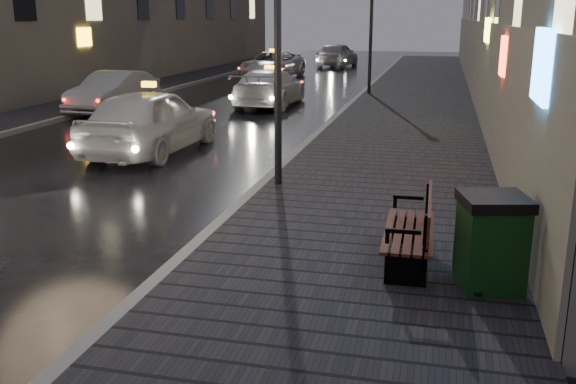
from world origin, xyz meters
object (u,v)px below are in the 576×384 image
object	(u,v)px
taxi_near	(151,120)
car_far	(337,55)
lamp_near	(278,10)
trash_bin	(491,241)
taxi_far	(273,65)
car_left_mid	(114,92)
lamp_far	(372,14)
taxi_mid	(269,88)
bench	(415,230)

from	to	relation	value
taxi_near	car_far	size ratio (longest dim) A/B	1.01
lamp_near	car_far	xyz separation A→B (m)	(-4.03, 32.31, -2.66)
trash_bin	car_far	bearing A→B (deg)	88.27
taxi_far	taxi_near	bearing A→B (deg)	-77.02
car_left_mid	taxi_far	size ratio (longest dim) A/B	0.84
taxi_far	car_far	world-z (taller)	car_far
lamp_far	taxi_mid	xyz separation A→B (m)	(-3.43, -3.91, -2.77)
taxi_near	lamp_far	bearing A→B (deg)	-105.29
taxi_near	car_left_mid	distance (m)	7.80
trash_bin	car_far	world-z (taller)	car_far
car_far	trash_bin	bearing A→B (deg)	109.60
bench	taxi_near	distance (m)	9.53
lamp_near	bench	bearing A→B (deg)	-52.66
car_left_mid	taxi_mid	xyz separation A→B (m)	(5.10, 2.81, -0.01)
lamp_near	trash_bin	distance (m)	6.33
lamp_near	lamp_far	distance (m)	16.00
bench	taxi_far	distance (m)	28.91
bench	car_far	size ratio (longest dim) A/B	0.39
bench	taxi_mid	world-z (taller)	taxi_mid
lamp_near	car_far	world-z (taller)	lamp_near
lamp_far	taxi_far	size ratio (longest dim) A/B	1.00
taxi_near	car_far	distance (m)	29.43
taxi_far	taxi_mid	bearing A→B (deg)	-69.16
trash_bin	car_far	xyz separation A→B (m)	(-7.80, 36.60, 0.08)
car_left_mid	taxi_mid	distance (m)	5.83
taxi_near	taxi_far	xyz separation A→B (m)	(-2.29, 20.83, -0.11)
lamp_near	taxi_near	distance (m)	5.64
trash_bin	car_left_mid	xyz separation A→B (m)	(-12.29, 13.56, -0.02)
lamp_far	taxi_far	distance (m)	10.36
lamp_near	taxi_near	bearing A→B (deg)	144.68
bench	trash_bin	size ratio (longest dim) A/B	1.60
lamp_far	bench	distance (m)	20.11
car_left_mid	taxi_far	bearing A→B (deg)	84.00
lamp_near	taxi_far	distance (m)	24.70
lamp_near	taxi_near	xyz separation A→B (m)	(-4.06, 2.88, -2.65)
bench	taxi_mid	distance (m)	16.99
lamp_near	car_far	bearing A→B (deg)	97.12
lamp_far	taxi_far	xyz separation A→B (m)	(-6.35, 7.71, -2.76)
trash_bin	taxi_mid	xyz separation A→B (m)	(-7.19, 16.38, -0.03)
taxi_mid	lamp_near	bearing A→B (deg)	105.80
taxi_mid	taxi_far	xyz separation A→B (m)	(-2.92, 11.62, 0.02)
taxi_mid	car_far	distance (m)	20.23
taxi_mid	bench	bearing A→B (deg)	111.57
trash_bin	taxi_far	world-z (taller)	taxi_far
trash_bin	car_left_mid	bearing A→B (deg)	118.42
lamp_far	trash_bin	size ratio (longest dim) A/B	4.50
lamp_far	bench	bearing A→B (deg)	-81.84
trash_bin	taxi_mid	bearing A→B (deg)	99.94
lamp_far	taxi_near	size ratio (longest dim) A/B	1.08
lamp_near	bench	xyz separation A→B (m)	(2.83, -3.71, -2.86)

